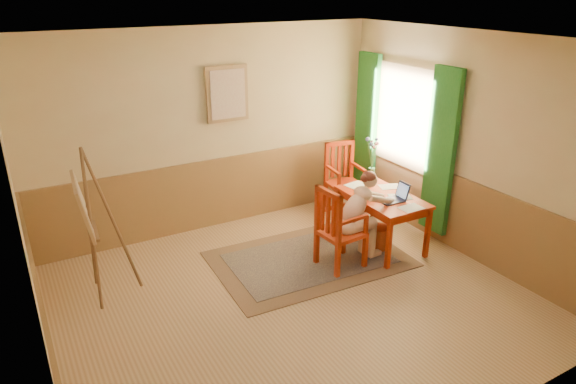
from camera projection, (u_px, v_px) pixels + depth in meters
room at (293, 182)px, 5.27m from camera, size 5.04×4.54×2.84m
wainscot at (260, 231)px, 6.25m from camera, size 5.00×4.50×1.00m
window at (402, 131)px, 7.28m from camera, size 0.12×2.01×2.20m
wall_portrait at (227, 94)px, 6.97m from camera, size 0.60×0.05×0.76m
rug at (309, 259)px, 6.61m from camera, size 2.47×1.71×0.02m
table at (382, 202)px, 6.75m from camera, size 0.74×1.21×0.72m
chair_left at (338, 228)px, 6.25m from camera, size 0.52×0.50×1.06m
chair_back at (343, 179)px, 7.80m from camera, size 0.55×0.56×1.09m
figure at (359, 213)px, 6.38m from camera, size 0.88×0.40×1.17m
laptop at (395, 197)px, 6.55m from camera, size 0.37×0.23×0.22m
papers at (388, 194)px, 6.77m from camera, size 0.69×1.20×0.00m
vase at (372, 160)px, 7.22m from camera, size 0.27×0.29×0.59m
wastebasket at (377, 238)px, 6.83m from camera, size 0.39×0.39×0.32m
easel at (87, 212)px, 5.47m from camera, size 0.61×0.78×1.76m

